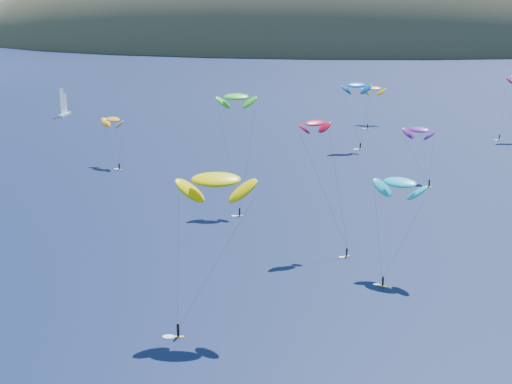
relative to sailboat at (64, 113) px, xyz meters
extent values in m
ellipsoid|color=#3D3526|center=(98.68, 357.02, -13.56)|extent=(600.00, 300.00, 210.00)
ellipsoid|color=#3D3526|center=(-61.32, 387.02, -8.16)|extent=(340.00, 240.00, 120.00)
cube|color=silver|center=(0.00, -0.02, -0.58)|extent=(2.58, 8.11, 0.96)
cylinder|color=silver|center=(0.00, 0.52, 5.02)|extent=(0.15, 0.15, 11.20)
cube|color=gold|center=(41.39, -75.04, -0.92)|extent=(1.40, 1.04, 0.08)
cylinder|color=black|center=(41.39, -75.04, -0.05)|extent=(0.32, 0.32, 1.48)
sphere|color=#8C6047|center=(41.39, -75.04, 0.81)|extent=(0.25, 0.25, 0.25)
ellipsoid|color=#FFA01C|center=(38.46, -68.84, 11.22)|extent=(8.17, 6.70, 4.15)
cube|color=gold|center=(74.36, -164.48, -0.91)|extent=(1.65, 0.59, 0.09)
cylinder|color=black|center=(74.36, -164.48, 0.11)|extent=(0.38, 0.38, 1.74)
sphere|color=#8C6047|center=(74.36, -164.48, 1.12)|extent=(0.29, 0.29, 0.29)
ellipsoid|color=#F1D500|center=(79.11, -158.10, 20.14)|extent=(10.98, 5.75, 5.93)
cube|color=gold|center=(77.08, -110.68, -0.92)|extent=(1.42, 0.57, 0.08)
cylinder|color=black|center=(77.08, -110.68, -0.05)|extent=(0.32, 0.32, 1.47)
sphere|color=#8C6047|center=(77.08, -110.68, 0.80)|extent=(0.25, 0.25, 0.25)
ellipsoid|color=#31DD22|center=(75.60, -102.09, 22.93)|extent=(8.64, 4.86, 4.59)
cube|color=gold|center=(105.76, -45.58, -0.91)|extent=(1.59, 0.88, 0.08)
cylinder|color=black|center=(105.76, -45.58, 0.04)|extent=(0.36, 0.36, 1.63)
sphere|color=#8C6047|center=(105.76, -45.58, 0.99)|extent=(0.27, 0.27, 0.27)
ellipsoid|color=#0055AD|center=(104.05, -43.20, 17.62)|extent=(9.71, 6.59, 4.96)
cube|color=gold|center=(104.12, -144.63, -0.92)|extent=(1.33, 0.92, 0.07)
cylinder|color=black|center=(104.12, -144.63, -0.10)|extent=(0.31, 0.31, 1.39)
sphere|color=#8C6047|center=(104.12, -144.63, 0.71)|extent=(0.23, 0.23, 0.23)
ellipsoid|color=#11B3C6|center=(106.81, -137.22, 14.53)|extent=(9.70, 7.61, 4.91)
cube|color=gold|center=(120.11, -84.77, -0.92)|extent=(1.48, 1.06, 0.08)
cylinder|color=black|center=(120.11, -84.77, 0.00)|extent=(0.34, 0.34, 1.55)
sphere|color=#8C6047|center=(120.11, -84.77, 0.90)|extent=(0.26, 0.26, 0.26)
ellipsoid|color=#6E1997|center=(118.04, -76.49, 11.38)|extent=(8.82, 7.07, 4.47)
cube|color=gold|center=(149.74, -28.73, -0.92)|extent=(1.34, 0.67, 0.07)
cylinder|color=black|center=(149.74, -28.73, -0.11)|extent=(0.30, 0.30, 1.38)
sphere|color=#8C6047|center=(149.74, -28.73, 0.69)|extent=(0.23, 0.23, 0.23)
cube|color=gold|center=(98.76, -131.91, -0.92)|extent=(1.26, 0.96, 0.07)
cylinder|color=black|center=(98.76, -131.91, -0.13)|extent=(0.29, 0.29, 1.34)
sphere|color=#8C6047|center=(98.76, -131.91, 0.64)|extent=(0.22, 0.22, 0.22)
ellipsoid|color=red|center=(92.45, -125.78, 22.08)|extent=(6.74, 5.65, 3.43)
cube|color=gold|center=(109.86, -14.68, -0.92)|extent=(1.37, 0.47, 0.07)
cylinder|color=black|center=(109.86, -14.68, -0.07)|extent=(0.32, 0.32, 1.45)
sphere|color=#8C6047|center=(109.86, -14.68, 0.77)|extent=(0.24, 0.24, 0.24)
ellipsoid|color=#E0A601|center=(112.13, -3.79, 11.11)|extent=(8.10, 4.15, 4.41)
camera|label=1|loc=(92.82, -252.36, 46.43)|focal=50.00mm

